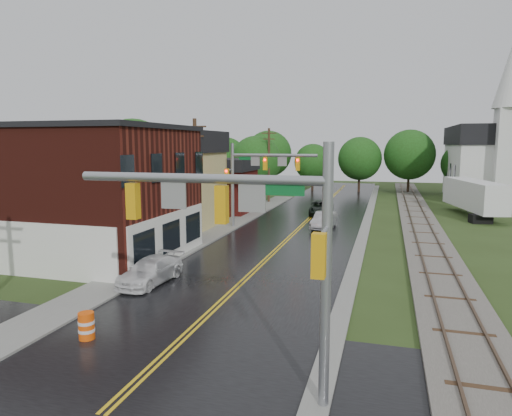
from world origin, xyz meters
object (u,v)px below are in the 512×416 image
at_px(tree_left_e, 257,162).
at_px(semi_trailer, 474,195).
at_px(church, 496,154).
at_px(utility_pole_c, 269,164).
at_px(utility_pole_b, 196,176).
at_px(tree_left_c, 202,166).
at_px(traffic_signal_near, 248,225).
at_px(brick_building, 70,191).
at_px(sedan_silver, 324,221).
at_px(pickup_white, 150,271).
at_px(construction_barrel, 86,326).
at_px(suv_dark, 321,208).
at_px(tree_left_b, 135,158).
at_px(tree_left_a, 49,169).
at_px(traffic_signal_far, 257,170).

distance_m(tree_left_e, semi_trailer, 25.21).
relative_size(church, utility_pole_c, 2.22).
distance_m(utility_pole_b, tree_left_c, 19.24).
distance_m(traffic_signal_near, semi_trailer, 39.18).
distance_m(brick_building, sedan_silver, 20.12).
xyz_separation_m(brick_building, church, (32.48, 38.74, 1.68)).
relative_size(traffic_signal_near, tree_left_c, 0.96).
distance_m(brick_building, church, 50.58).
relative_size(sedan_silver, pickup_white, 0.97).
height_order(traffic_signal_near, construction_barrel, traffic_signal_near).
xyz_separation_m(utility_pole_c, tree_left_c, (-7.05, -4.10, -0.21)).
distance_m(brick_building, utility_pole_b, 9.03).
distance_m(brick_building, utility_pole_c, 29.56).
xyz_separation_m(pickup_white, construction_barrel, (1.12, -6.76, -0.14)).
distance_m(tree_left_e, suv_dark, 14.59).
bearing_deg(utility_pole_b, tree_left_b, 138.14).
bearing_deg(tree_left_a, tree_left_c, 71.57).
xyz_separation_m(traffic_signal_far, semi_trailer, (18.79, 12.23, -2.84)).
relative_size(tree_left_b, sedan_silver, 2.24).
relative_size(sedan_silver, semi_trailer, 0.39).
bearing_deg(tree_left_e, suv_dark, -46.43).
relative_size(traffic_signal_near, pickup_white, 1.65).
height_order(church, suv_dark, church).
xyz_separation_m(church, traffic_signal_far, (-23.47, -26.74, -0.86)).
bearing_deg(construction_barrel, church, 64.84).
bearing_deg(tree_left_b, tree_left_a, -101.31).
bearing_deg(church, traffic_signal_near, -107.72).
relative_size(brick_building, tree_left_a, 1.65).
height_order(traffic_signal_near, tree_left_b, tree_left_b).
bearing_deg(tree_left_e, tree_left_a, -114.62).
bearing_deg(traffic_signal_far, tree_left_a, -162.70).
xyz_separation_m(brick_building, utility_pole_c, (5.68, 29.00, 0.57)).
relative_size(traffic_signal_near, suv_dark, 1.44).
bearing_deg(utility_pole_b, pickup_white, -78.39).
distance_m(traffic_signal_far, tree_left_c, 16.56).
relative_size(traffic_signal_near, tree_left_e, 0.90).
xyz_separation_m(traffic_signal_far, tree_left_b, (-14.38, 4.90, 0.74)).
height_order(pickup_white, semi_trailer, semi_trailer).
relative_size(traffic_signal_far, utility_pole_b, 0.82).
bearing_deg(pickup_white, suv_dark, 82.44).
distance_m(semi_trailer, construction_barrel, 39.91).
distance_m(tree_left_e, sedan_silver, 20.98).
relative_size(utility_pole_b, pickup_white, 2.02).
bearing_deg(tree_left_c, utility_pole_b, -68.51).
xyz_separation_m(utility_pole_b, construction_barrel, (3.43, -18.00, -4.21)).
xyz_separation_m(tree_left_b, sedan_silver, (19.92, -3.44, -5.00)).
xyz_separation_m(tree_left_a, tree_left_e, (11.00, 24.00, -0.30)).
height_order(tree_left_b, construction_barrel, tree_left_b).
bearing_deg(utility_pole_b, tree_left_c, 111.49).
distance_m(tree_left_a, sedan_silver, 23.30).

